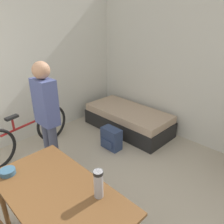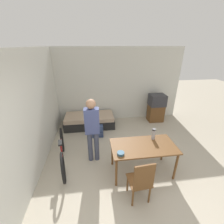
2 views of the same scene
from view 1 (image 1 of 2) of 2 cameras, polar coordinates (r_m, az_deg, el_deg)
The scene contains 9 objects.
wall_back at distance 4.04m, azimuth 20.11°, elevation 10.88°, with size 5.14×0.06×2.70m.
wall_left at distance 4.23m, azimuth -19.90°, elevation 11.44°, with size 0.06×4.59×2.70m.
daybed at distance 4.46m, azimuth 4.20°, elevation -1.99°, with size 1.76×0.83×0.44m.
dining_table at distance 2.17m, azimuth -13.70°, elevation -21.03°, with size 1.41×0.74×0.73m.
bicycle at distance 3.92m, azimuth -21.43°, elevation -5.55°, with size 0.38×1.73×0.76m.
person_standing at distance 3.03m, azimuth -16.68°, elevation -0.39°, with size 0.34×0.22×1.66m.
thermos_flask at distance 1.93m, azimuth -3.57°, elevation -17.95°, with size 0.09×0.09×0.26m.
mate_bowl at distance 2.44m, azimuth -25.59°, elevation -13.92°, with size 0.15×0.15×0.05m.
backpack at distance 3.85m, azimuth -0.20°, elevation -6.95°, with size 0.36×0.23×0.38m.
Camera 1 is at (1.65, 0.03, 2.16)m, focal length 35.00 mm.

